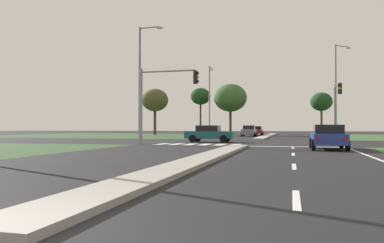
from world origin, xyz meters
name	(u,v)px	position (x,y,z in m)	size (l,w,h in m)	color
ground_plane	(251,142)	(0.00, 30.00, 0.00)	(200.00, 200.00, 0.00)	black
grass_verge_far_left	(112,135)	(-25.50, 54.50, 0.00)	(35.00, 35.00, 0.01)	#2D4C28
median_island_near	(202,159)	(0.00, 11.00, 0.07)	(1.20, 22.00, 0.14)	gray
median_island_far	(268,136)	(0.00, 55.00, 0.07)	(1.20, 36.00, 0.14)	#ADA89E
lane_dash_near	(296,199)	(3.50, 3.58, 0.01)	(0.14, 2.00, 0.01)	silver
lane_dash_second	(294,167)	(3.50, 9.58, 0.01)	(0.14, 2.00, 0.01)	silver
lane_dash_third	(293,154)	(3.50, 15.58, 0.01)	(0.14, 2.00, 0.01)	silver
lane_dash_fourth	(293,148)	(3.50, 21.58, 0.01)	(0.14, 2.00, 0.01)	silver
stop_bar_near	(297,147)	(3.80, 23.00, 0.01)	(6.40, 0.50, 0.01)	silver
crosswalk_bar_near	(162,144)	(-6.40, 24.80, 0.01)	(0.70, 2.80, 0.01)	silver
crosswalk_bar_second	(176,144)	(-5.25, 24.80, 0.01)	(0.70, 2.80, 0.01)	silver
crosswalk_bar_third	(191,144)	(-4.10, 24.80, 0.01)	(0.70, 2.80, 0.01)	silver
crosswalk_bar_fourth	(205,144)	(-2.95, 24.80, 0.01)	(0.70, 2.80, 0.01)	silver
crosswalk_bar_fifth	(220,145)	(-1.80, 24.80, 0.01)	(0.70, 2.80, 0.01)	silver
crosswalk_bar_sixth	(235,145)	(-0.65, 24.80, 0.01)	(0.70, 2.80, 0.01)	silver
car_grey_near	(249,131)	(-2.45, 51.23, 0.80)	(1.99, 4.24, 1.58)	slate
car_red_second	(257,131)	(-2.26, 61.62, 0.77)	(2.01, 4.60, 1.50)	#A31919
car_teal_third	(210,134)	(-3.63, 29.66, 0.76)	(4.31, 2.06, 1.48)	#19565B
car_blue_fourth	(328,137)	(5.53, 20.38, 0.75)	(2.03, 4.31, 1.47)	navy
traffic_signal_far_right	(337,101)	(7.60, 34.96, 3.81)	(0.32, 4.54, 5.53)	gray
traffic_signal_near_left	(162,92)	(-5.97, 23.40, 3.95)	(4.59, 0.32, 5.75)	gray
street_lamp_second	(142,79)	(-8.09, 24.64, 5.17)	(2.13, 0.39, 9.30)	gray
street_lamp_third	(337,87)	(8.38, 41.93, 5.87)	(1.91, 1.51, 10.64)	gray
street_lamp_fourth	(210,97)	(-8.26, 51.53, 5.76)	(0.56, 2.53, 10.35)	gray
treeline_near	(155,100)	(-20.17, 60.62, 6.15)	(4.75, 4.75, 8.21)	#423323
treeline_second	(200,97)	(-11.86, 60.85, 6.66)	(3.44, 3.44, 8.18)	#423323
treeline_third	(230,98)	(-6.35, 59.09, 6.19)	(5.42, 5.42, 8.52)	#423323
treeline_fourth	(321,102)	(7.97, 59.12, 5.28)	(3.39, 3.39, 6.77)	#423323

